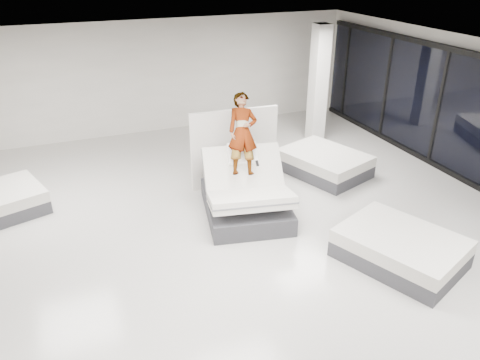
{
  "coord_description": "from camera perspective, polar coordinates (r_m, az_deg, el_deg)",
  "views": [
    {
      "loc": [
        -2.62,
        -6.32,
        4.87
      ],
      "look_at": [
        0.31,
        0.99,
        1.0
      ],
      "focal_mm": 35.0,
      "sensor_mm": 36.0,
      "label": 1
    }
  ],
  "objects": [
    {
      "name": "column",
      "position": [
        13.1,
        9.52,
        11.37
      ],
      "size": [
        0.4,
        0.4,
        3.2
      ],
      "primitive_type": "cube",
      "color": "silver",
      "rests_on": "floor"
    },
    {
      "name": "flat_bed_right_near",
      "position": [
        8.58,
        18.94,
        -7.9
      ],
      "size": [
        2.1,
        2.37,
        0.54
      ],
      "color": "#36363B",
      "rests_on": "floor"
    },
    {
      "name": "flat_bed_right_far",
      "position": [
        11.46,
        10.22,
        2.05
      ],
      "size": [
        2.0,
        2.3,
        0.53
      ],
      "color": "#36363B",
      "rests_on": "floor"
    },
    {
      "name": "remote",
      "position": [
        9.15,
        2.11,
        2.05
      ],
      "size": [
        0.08,
        0.15,
        0.08
      ],
      "primitive_type": "cube",
      "rotation": [
        0.35,
        0.0,
        -0.2
      ],
      "color": "black",
      "rests_on": "person"
    },
    {
      "name": "room",
      "position": [
        7.59,
        0.61,
        0.63
      ],
      "size": [
        14.0,
        14.04,
        3.2
      ],
      "color": "#BBB8B0",
      "rests_on": "ground"
    },
    {
      "name": "hero_bed",
      "position": [
        9.43,
        0.72,
        -1.98
      ],
      "size": [
        1.97,
        2.39,
        1.4
      ],
      "color": "#36363B",
      "rests_on": "floor"
    },
    {
      "name": "divider_panel",
      "position": [
        10.46,
        -0.69,
        3.87
      ],
      "size": [
        1.99,
        0.22,
        1.8
      ],
      "primitive_type": "cube",
      "rotation": [
        0.0,
        0.0,
        -0.06
      ],
      "color": "silver",
      "rests_on": "floor"
    },
    {
      "name": "person",
      "position": [
        9.34,
        0.35,
        3.92
      ],
      "size": [
        0.91,
        1.7,
        1.26
      ],
      "primitive_type": "imported",
      "rotation": [
        0.98,
        0.0,
        -0.2
      ],
      "color": "slate",
      "rests_on": "hero_bed"
    }
  ]
}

